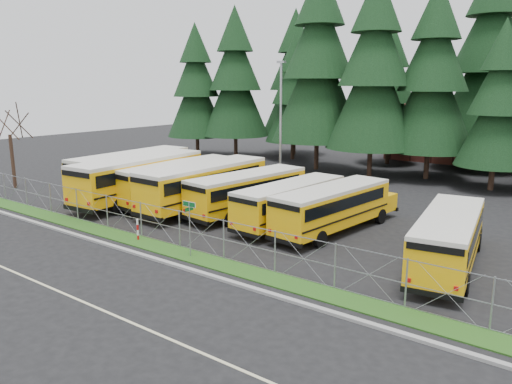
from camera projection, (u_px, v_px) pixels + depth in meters
ground at (207, 246)px, 26.16m from camera, size 120.00×120.00×0.00m
curb at (163, 262)px, 23.73m from camera, size 50.00×0.25×0.12m
grass_verge at (184, 254)px, 24.83m from camera, size 50.00×1.40×0.06m
road_lane_line at (72, 297)px, 19.91m from camera, size 50.00×0.12×0.01m
chainlink_fence at (194, 232)px, 25.17m from camera, size 44.00×0.10×2.00m
brick_building at (501, 135)px, 53.28m from camera, size 22.00×10.00×6.00m
bus_0 at (136, 172)px, 38.83m from camera, size 3.52×12.16×3.15m
bus_1 at (144, 179)px, 35.80m from camera, size 3.81×12.61×3.26m
bus_2 at (181, 182)px, 35.50m from camera, size 3.59×11.39×2.94m
bus_3 at (208, 186)px, 33.70m from camera, size 3.03×11.91×3.11m
bus_4 at (252, 193)px, 32.41m from camera, size 3.75×10.63×2.73m
bus_5 at (294, 204)px, 29.90m from camera, size 3.03×10.01×2.59m
bus_6 at (336, 209)px, 28.47m from camera, size 3.48×10.37×2.67m
bus_east at (449, 241)px, 22.82m from camera, size 3.93×10.32×2.64m
street_sign at (189, 217)px, 24.07m from camera, size 0.84×0.55×2.81m
striped_bollard at (138, 230)px, 26.97m from camera, size 0.11×0.11×1.20m
light_standard at (281, 119)px, 41.16m from camera, size 0.70×0.35×10.14m
conifer_0 at (196, 90)px, 57.96m from camera, size 6.87×6.87×15.19m
conifer_1 at (235, 83)px, 56.29m from camera, size 7.61×7.61×16.82m
conifer_2 at (293, 98)px, 54.93m from camera, size 6.14×6.14×13.59m
conifer_3 at (319, 69)px, 47.57m from camera, size 8.79×8.79×19.44m
conifer_4 at (374, 76)px, 43.74m from camera, size 8.13×8.13×17.98m
conifer_5 at (433, 82)px, 42.89m from camera, size 7.70×7.70×17.02m
conifer_6 at (499, 106)px, 38.58m from camera, size 5.98×5.98×13.23m
conifer_10 at (295, 83)px, 58.42m from camera, size 7.60×7.60×16.81m
conifer_11 at (391, 96)px, 51.66m from camera, size 6.40×6.40×14.15m
conifer_12 at (490, 62)px, 47.21m from camera, size 9.33×9.33×20.64m
bare_tree_1 at (11, 150)px, 40.18m from camera, size 4.34×4.34×6.20m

